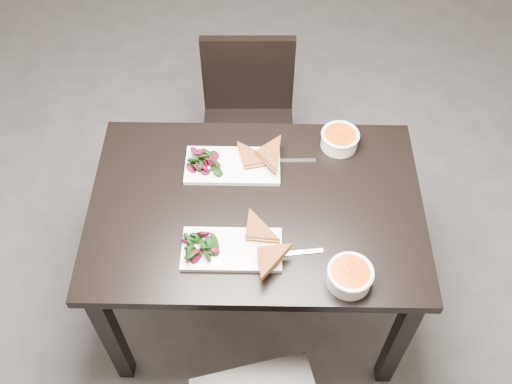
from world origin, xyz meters
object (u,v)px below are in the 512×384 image
table (256,220)px  soup_bowl_near (350,275)px  plate_near (232,249)px  soup_bowl_far (340,139)px  chair_far (248,117)px  plate_far (233,166)px

table → soup_bowl_near: 0.46m
plate_near → soup_bowl_far: 0.63m
chair_far → soup_bowl_near: size_ratio=5.64×
plate_far → soup_bowl_near: bearing=-50.3°
plate_near → plate_far: size_ratio=0.95×
soup_bowl_near → chair_far: bearing=109.4°
plate_near → soup_bowl_near: size_ratio=2.23×
plate_near → soup_bowl_near: bearing=-15.9°
soup_bowl_far → chair_far: bearing=131.7°
soup_bowl_near → plate_far: 0.62m
soup_bowl_near → plate_far: soup_bowl_near is taller
chair_far → plate_near: 0.94m
chair_far → table: bearing=-87.1°
chair_far → plate_far: size_ratio=2.40×
table → chair_far: (-0.05, 0.70, -0.17)m
chair_far → soup_bowl_far: chair_far is taller
soup_bowl_near → soup_bowl_far: bearing=89.0°
plate_far → soup_bowl_far: 0.43m
plate_far → soup_bowl_far: (0.41, 0.12, 0.03)m
table → plate_far: size_ratio=3.39×
table → chair_far: 0.72m
table → plate_near: bearing=-111.6°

